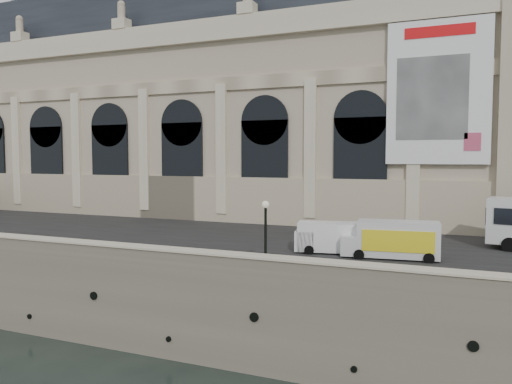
% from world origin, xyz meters
% --- Properties ---
extents(ground, '(260.00, 260.00, 0.00)m').
position_xyz_m(ground, '(0.00, 0.00, 0.00)').
color(ground, black).
rests_on(ground, ground).
extents(quay, '(160.00, 70.00, 6.00)m').
position_xyz_m(quay, '(0.00, 35.00, 3.00)').
color(quay, gray).
rests_on(quay, ground).
extents(street, '(160.00, 24.00, 0.06)m').
position_xyz_m(street, '(0.00, 14.00, 6.03)').
color(street, '#2D2D2D').
rests_on(street, quay).
extents(parapet, '(160.00, 1.40, 1.21)m').
position_xyz_m(parapet, '(0.00, 0.60, 6.62)').
color(parapet, gray).
rests_on(parapet, quay).
extents(museum, '(69.00, 18.70, 29.10)m').
position_xyz_m(museum, '(-5.98, 30.86, 19.72)').
color(museum, '#C1B394').
rests_on(museum, quay).
extents(van_c, '(5.47, 2.93, 2.31)m').
position_xyz_m(van_c, '(16.12, 8.98, 7.18)').
color(van_c, white).
rests_on(van_c, quay).
extents(box_truck, '(6.82, 2.97, 2.67)m').
position_xyz_m(box_truck, '(20.83, 8.69, 7.34)').
color(box_truck, silver).
rests_on(box_truck, quay).
extents(lamp_right, '(0.45, 0.45, 4.44)m').
position_xyz_m(lamp_right, '(14.07, 1.60, 8.21)').
color(lamp_right, black).
rests_on(lamp_right, quay).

